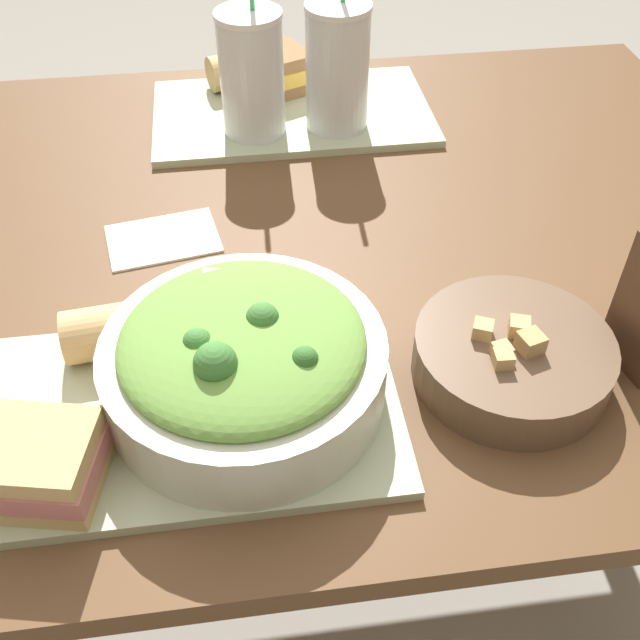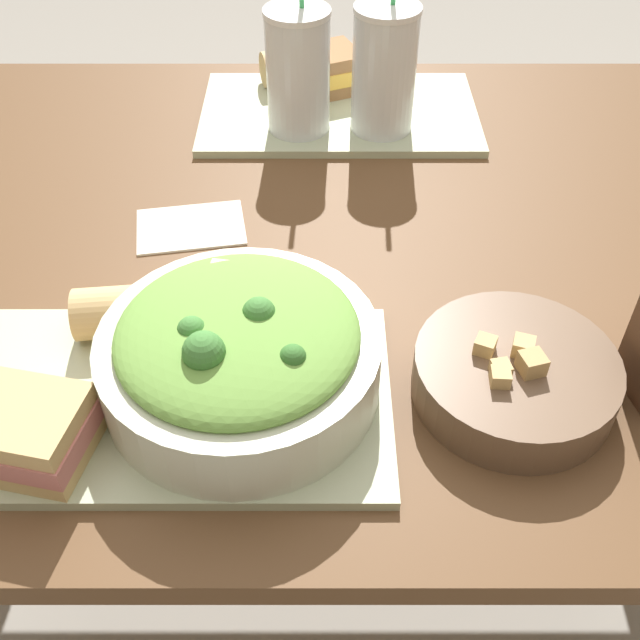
% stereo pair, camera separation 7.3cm
% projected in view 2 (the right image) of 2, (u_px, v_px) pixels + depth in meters
% --- Properties ---
extents(ground_plane, '(12.00, 12.00, 0.00)m').
position_uv_depth(ground_plane, '(331.00, 529.00, 1.47)').
color(ground_plane, gray).
extents(dining_table, '(1.29, 0.98, 0.73)m').
position_uv_depth(dining_table, '(336.00, 284.00, 1.03)').
color(dining_table, brown).
rests_on(dining_table, ground_plane).
extents(tray_near, '(0.43, 0.25, 0.01)m').
position_uv_depth(tray_near, '(178.00, 398.00, 0.76)').
color(tray_near, '#B2BC99').
rests_on(tray_near, dining_table).
extents(tray_far, '(0.43, 0.25, 0.01)m').
position_uv_depth(tray_far, '(341.00, 113.00, 1.18)').
color(tray_far, '#B2BC99').
rests_on(tray_far, dining_table).
extents(salad_bowl, '(0.28, 0.28, 0.12)m').
position_uv_depth(salad_bowl, '(240.00, 352.00, 0.73)').
color(salad_bowl, beige).
rests_on(salad_bowl, tray_near).
extents(soup_bowl, '(0.20, 0.20, 0.07)m').
position_uv_depth(soup_bowl, '(516.00, 376.00, 0.75)').
color(soup_bowl, brown).
rests_on(soup_bowl, dining_table).
extents(sandwich_near, '(0.14, 0.12, 0.06)m').
position_uv_depth(sandwich_near, '(20.00, 430.00, 0.68)').
color(sandwich_near, tan).
rests_on(sandwich_near, tray_near).
extents(baguette_near, '(0.12, 0.07, 0.06)m').
position_uv_depth(baguette_near, '(135.00, 311.00, 0.80)').
color(baguette_near, tan).
rests_on(baguette_near, tray_near).
extents(sandwich_far, '(0.15, 0.13, 0.06)m').
position_uv_depth(sandwich_far, '(322.00, 71.00, 1.20)').
color(sandwich_far, olive).
rests_on(sandwich_far, tray_far).
extents(baguette_far, '(0.12, 0.09, 0.06)m').
position_uv_depth(baguette_far, '(298.00, 66.00, 1.23)').
color(baguette_far, tan).
rests_on(baguette_far, tray_far).
extents(drink_cup_dark, '(0.09, 0.09, 0.27)m').
position_uv_depth(drink_cup_dark, '(300.00, 75.00, 1.08)').
color(drink_cup_dark, silver).
rests_on(drink_cup_dark, tray_far).
extents(drink_cup_red, '(0.09, 0.09, 0.27)m').
position_uv_depth(drink_cup_red, '(385.00, 74.00, 1.08)').
color(drink_cup_red, silver).
rests_on(drink_cup_red, tray_far).
extents(napkin_folded, '(0.15, 0.12, 0.00)m').
position_uv_depth(napkin_folded, '(192.00, 227.00, 0.97)').
color(napkin_folded, silver).
rests_on(napkin_folded, dining_table).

